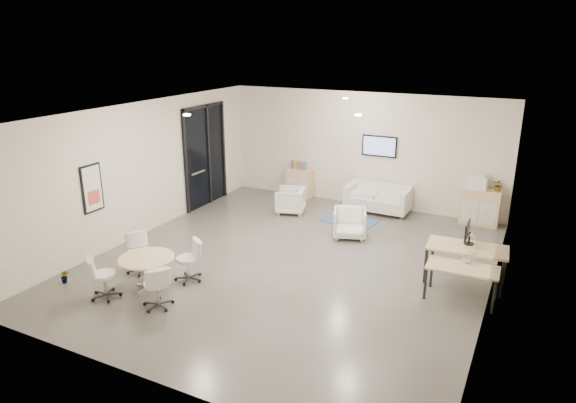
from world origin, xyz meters
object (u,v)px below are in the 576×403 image
at_px(desk_rear, 467,251).
at_px(round_table, 147,262).
at_px(loveseat, 378,199).
at_px(armchair_left, 290,199).
at_px(sideboard_right, 480,207).
at_px(armchair_right, 350,222).
at_px(desk_front, 463,270).
at_px(sideboard_left, 299,183).

xyz_separation_m(desk_rear, round_table, (-5.41, -2.94, -0.15)).
distance_m(loveseat, armchair_left, 2.43).
distance_m(sideboard_right, armchair_right, 3.56).
height_order(sideboard_right, desk_front, sideboard_right).
bearing_deg(armchair_left, sideboard_right, 89.05).
height_order(loveseat, armchair_right, armchair_right).
bearing_deg(desk_rear, loveseat, 125.50).
xyz_separation_m(armchair_right, desk_rear, (2.86, -1.30, 0.31)).
relative_size(sideboard_right, loveseat, 0.55).
distance_m(sideboard_left, round_table, 6.61).
bearing_deg(armchair_right, sideboard_left, 116.35).
bearing_deg(desk_front, round_table, -159.68).
bearing_deg(sideboard_right, round_table, -128.50).
bearing_deg(round_table, sideboard_left, 89.25).
distance_m(sideboard_left, desk_rear, 6.47).
bearing_deg(loveseat, desk_front, -54.95).
bearing_deg(desk_rear, desk_front, -90.77).
xyz_separation_m(sideboard_left, armchair_left, (0.38, -1.39, -0.05)).
height_order(desk_rear, desk_front, desk_rear).
xyz_separation_m(sideboard_right, armchair_left, (-4.77, -1.36, -0.09)).
xyz_separation_m(loveseat, desk_front, (2.86, -4.17, 0.24)).
height_order(sideboard_right, desk_rear, sideboard_right).
xyz_separation_m(sideboard_left, loveseat, (2.50, -0.21, -0.08)).
relative_size(sideboard_right, round_table, 0.90).
bearing_deg(round_table, loveseat, 67.96).
bearing_deg(sideboard_right, desk_rear, -87.14).
height_order(armchair_right, round_table, armchair_right).
bearing_deg(armchair_left, desk_rear, 48.38).
bearing_deg(armchair_left, sideboard_left, 178.45).
relative_size(sideboard_left, desk_front, 0.68).
relative_size(armchair_right, round_table, 0.74).
bearing_deg(desk_front, sideboard_left, 138.85).
height_order(sideboard_left, desk_rear, sideboard_left).
relative_size(sideboard_left, sideboard_right, 0.92).
distance_m(loveseat, armchair_right, 2.16).
relative_size(armchair_left, desk_rear, 0.50).
bearing_deg(loveseat, sideboard_left, 175.80).
height_order(armchair_left, desk_rear, desk_rear).
relative_size(loveseat, round_table, 1.64).
bearing_deg(desk_rear, armchair_right, 151.89).
xyz_separation_m(armchair_right, desk_front, (2.90, -2.01, 0.20)).
bearing_deg(armchair_left, armchair_right, 47.87).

